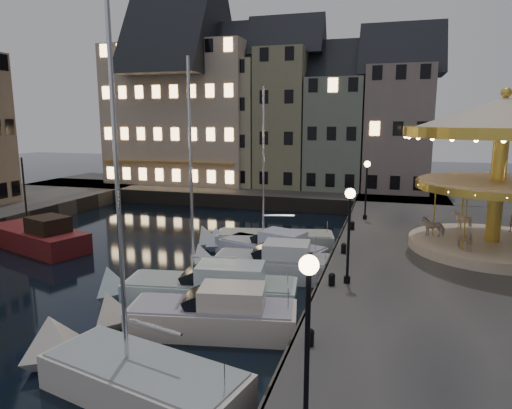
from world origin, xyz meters
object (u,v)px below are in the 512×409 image
(bollard_a, at_px, (310,336))
(bollard_c, at_px, (344,248))
(bollard_d, at_px, (352,225))
(carousel, at_px, (501,145))
(bollard_b, at_px, (332,279))
(motorboat_a, at_px, (130,377))
(motorboat_b, at_px, (202,317))
(motorboat_f, at_px, (266,241))
(red_fishing_boat, at_px, (38,238))
(streetlamp_b, at_px, (349,222))
(motorboat_c, at_px, (202,290))
(motorboat_d, at_px, (265,265))
(motorboat_e, at_px, (266,250))
(streetlamp_a, at_px, (308,319))
(streetlamp_c, at_px, (366,181))

(bollard_a, relative_size, bollard_c, 1.00)
(bollard_d, height_order, carousel, carousel)
(bollard_b, relative_size, carousel, 0.06)
(motorboat_a, xyz_separation_m, motorboat_b, (0.53, 4.42, 0.10))
(bollard_d, relative_size, motorboat_f, 0.05)
(red_fishing_boat, distance_m, carousel, 28.15)
(streetlamp_b, bearing_deg, motorboat_a, -125.50)
(bollard_c, xyz_separation_m, motorboat_c, (-5.78, -5.58, -0.92))
(streetlamp_b, bearing_deg, red_fishing_boat, 167.87)
(streetlamp_b, distance_m, bollard_b, 2.54)
(motorboat_b, xyz_separation_m, motorboat_d, (0.63, 7.01, -0.00))
(streetlamp_b, xyz_separation_m, bollard_b, (-0.60, -0.50, -2.41))
(bollard_b, bearing_deg, bollard_a, -90.00)
(motorboat_b, bearing_deg, motorboat_f, 93.30)
(motorboat_a, bearing_deg, bollard_d, 74.04)
(bollard_a, height_order, bollard_c, same)
(motorboat_f, bearing_deg, bollard_c, -35.87)
(motorboat_a, height_order, motorboat_d, motorboat_a)
(bollard_d, xyz_separation_m, motorboat_f, (-5.34, -1.63, -1.07))
(bollard_b, bearing_deg, motorboat_b, -145.59)
(motorboat_b, xyz_separation_m, motorboat_f, (-0.70, 12.05, -0.11))
(motorboat_e, xyz_separation_m, motorboat_f, (-0.61, 2.27, -0.11))
(bollard_d, relative_size, carousel, 0.06)
(motorboat_b, bearing_deg, streetlamp_b, 35.06)
(motorboat_b, bearing_deg, streetlamp_a, -50.27)
(motorboat_d, height_order, red_fishing_boat, red_fishing_boat)
(streetlamp_b, bearing_deg, motorboat_c, -170.36)
(streetlamp_c, xyz_separation_m, motorboat_e, (-5.33, -7.40, -3.38))
(bollard_b, bearing_deg, motorboat_a, -124.26)
(bollard_b, height_order, bollard_d, same)
(red_fishing_boat, height_order, carousel, carousel)
(streetlamp_c, distance_m, motorboat_b, 18.28)
(bollard_d, bearing_deg, streetlamp_b, -86.57)
(bollard_d, relative_size, motorboat_a, 0.05)
(motorboat_b, relative_size, motorboat_f, 0.68)
(motorboat_b, distance_m, motorboat_e, 9.78)
(streetlamp_b, height_order, carousel, carousel)
(streetlamp_c, relative_size, motorboat_a, 0.33)
(streetlamp_c, relative_size, bollard_a, 7.32)
(bollard_d, distance_m, motorboat_f, 5.69)
(bollard_b, height_order, motorboat_c, motorboat_c)
(bollard_b, distance_m, motorboat_e, 8.18)
(bollard_d, height_order, motorboat_d, motorboat_d)
(bollard_b, bearing_deg, bollard_d, 90.00)
(motorboat_c, xyz_separation_m, motorboat_d, (1.76, 4.41, -0.04))
(streetlamp_c, bearing_deg, streetlamp_a, -90.00)
(bollard_c, xyz_separation_m, motorboat_a, (-5.18, -12.60, -1.06))
(motorboat_b, xyz_separation_m, red_fishing_boat, (-14.97, 8.03, 0.07))
(motorboat_d, bearing_deg, bollard_b, -43.59)
(streetlamp_a, bearing_deg, carousel, 67.82)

